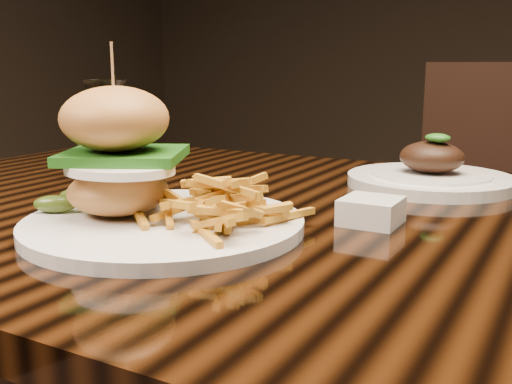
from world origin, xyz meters
The scene contains 7 objects.
dining_table centered at (0.00, 0.00, 0.67)m, with size 1.60×0.90×0.75m.
burger_plate centered at (-0.17, -0.17, 0.81)m, with size 0.33×0.33×0.22m.
ramekin centered at (0.04, -0.02, 0.77)m, with size 0.07×0.07×0.03m, color silver.
wine_glass centered at (-0.35, -0.06, 0.88)m, with size 0.06×0.06×0.17m.
water_tumbler centered at (-0.46, 0.04, 0.80)m, with size 0.08×0.08×0.11m, color white.
far_dish centered at (0.05, 0.25, 0.77)m, with size 0.26×0.26×0.09m.
chair_far centered at (0.09, 0.89, 0.54)m, with size 0.47×0.47×0.95m.
Camera 1 is at (0.27, -0.72, 0.94)m, focal length 42.00 mm.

